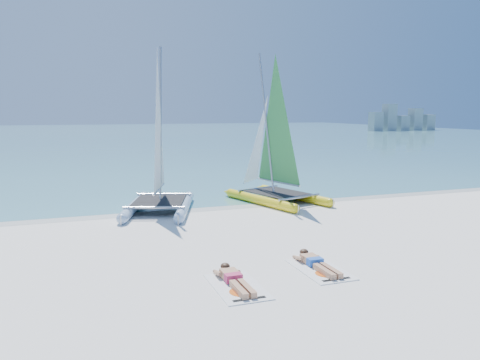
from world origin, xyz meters
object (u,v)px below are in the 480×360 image
object	(u,v)px
sunbather_a	(234,279)
towel_b	(320,269)
catamaran_yellow	(270,153)
sunbather_b	(316,262)
catamaran_blue	(159,160)
towel_a	(237,286)

from	to	relation	value
sunbather_a	towel_b	xyz separation A→B (m)	(2.22, 0.18, -0.11)
catamaran_yellow	towel_b	distance (m)	8.98
sunbather_b	catamaran_yellow	bearing A→B (deg)	74.07
catamaran_blue	sunbather_b	bearing A→B (deg)	-54.59
catamaran_yellow	sunbather_a	size ratio (longest dim) A/B	3.67
catamaran_yellow	towel_a	xyz separation A→B (m)	(-4.58, -8.80, -1.99)
sunbather_b	towel_b	bearing A→B (deg)	-90.00
sunbather_a	towel_b	world-z (taller)	sunbather_a
towel_b	towel_a	bearing A→B (deg)	-170.57
catamaran_yellow	sunbather_b	xyz separation A→B (m)	(-2.35, -8.24, -1.88)
catamaran_blue	towel_b	distance (m)	8.54
towel_a	towel_b	bearing A→B (deg)	9.43
catamaran_blue	sunbather_a	bearing A→B (deg)	-70.50
towel_a	sunbather_a	bearing A→B (deg)	90.00
catamaran_yellow	towel_a	distance (m)	10.12
catamaran_yellow	sunbather_a	xyz separation A→B (m)	(-4.58, -8.61, -1.88)
catamaran_blue	towel_a	world-z (taller)	catamaran_blue
catamaran_yellow	towel_a	world-z (taller)	catamaran_yellow
catamaran_yellow	sunbather_a	distance (m)	9.93
catamaran_blue	sunbather_b	xyz separation A→B (m)	(2.39, -7.78, -1.80)
catamaran_blue	sunbather_b	distance (m)	8.34
sunbather_a	towel_b	bearing A→B (deg)	4.56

